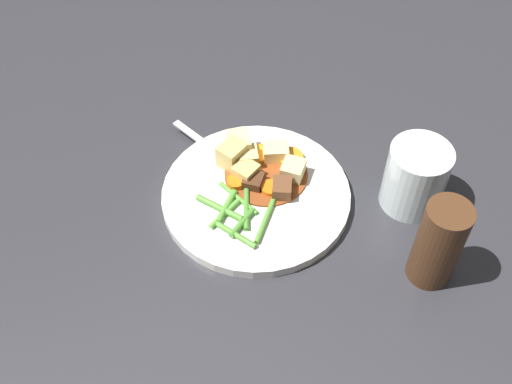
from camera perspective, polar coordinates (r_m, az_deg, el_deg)
ground_plane at (r=0.83m, az=0.00°, el=-0.63°), size 3.00×3.00×0.00m
dinner_plate at (r=0.82m, az=0.00°, el=-0.32°), size 0.25×0.25×0.01m
stew_sauce at (r=0.84m, az=0.75°, el=1.72°), size 0.11×0.11×0.00m
carrot_slice_0 at (r=0.86m, az=0.33°, el=3.46°), size 0.04×0.04×0.01m
carrot_slice_1 at (r=0.82m, az=1.33°, el=0.33°), size 0.03×0.03×0.01m
carrot_slice_2 at (r=0.82m, az=-1.94°, el=0.69°), size 0.03×0.03×0.01m
carrot_slice_3 at (r=0.85m, az=3.18°, el=3.15°), size 0.04×0.04×0.01m
potato_chunk_0 at (r=0.84m, az=-0.72°, el=3.19°), size 0.04×0.04×0.02m
potato_chunk_1 at (r=0.85m, az=1.84°, el=3.65°), size 0.04×0.04×0.02m
potato_chunk_2 at (r=0.83m, az=-0.94°, el=1.83°), size 0.04×0.03×0.02m
potato_chunk_3 at (r=0.83m, az=3.42°, el=2.01°), size 0.03×0.03×0.02m
potato_chunk_4 at (r=0.84m, az=-2.21°, el=3.45°), size 0.04×0.04×0.03m
potato_chunk_5 at (r=0.85m, az=-1.54°, el=4.32°), size 0.04×0.04×0.03m
meat_chunk_0 at (r=0.81m, az=2.41°, el=0.30°), size 0.04×0.03×0.02m
meat_chunk_1 at (r=0.82m, az=-0.25°, el=1.00°), size 0.03×0.03×0.02m
green_bean_0 at (r=0.80m, az=-2.72°, el=-1.34°), size 0.05×0.01×0.01m
green_bean_1 at (r=0.81m, az=-1.63°, el=-0.55°), size 0.03×0.07×0.01m
green_bean_2 at (r=0.80m, az=-0.75°, el=-1.38°), size 0.07×0.04×0.01m
green_bean_3 at (r=0.78m, az=-1.26°, el=-2.82°), size 0.05×0.02×0.01m
green_bean_4 at (r=0.79m, az=1.00°, el=-2.30°), size 0.09×0.02×0.01m
green_bean_5 at (r=0.77m, az=-1.84°, el=-3.97°), size 0.02×0.06×0.01m
green_bean_6 at (r=0.80m, az=-3.38°, el=-1.46°), size 0.02×0.07×0.01m
green_bean_7 at (r=0.79m, az=-2.89°, el=-1.99°), size 0.06×0.02×0.01m
fork at (r=0.86m, az=-3.31°, el=3.41°), size 0.07×0.17×0.00m
water_glass at (r=0.82m, az=14.43°, el=1.34°), size 0.08×0.08×0.09m
pepper_mill at (r=0.74m, az=16.43°, el=-4.57°), size 0.05×0.05×0.12m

